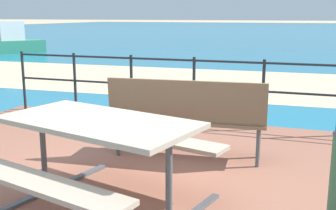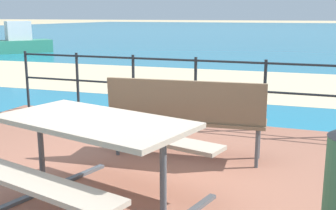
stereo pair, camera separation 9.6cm
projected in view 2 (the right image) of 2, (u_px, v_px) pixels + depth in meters
ground_plane at (123, 190)px, 3.98m from camera, size 240.00×240.00×0.00m
patio_paving at (123, 187)px, 3.97m from camera, size 6.40×5.20×0.06m
sea_water at (305, 32)px, 40.69m from camera, size 90.00×90.00×0.01m
beach_strip at (245, 84)px, 10.07m from camera, size 54.10×5.90×0.01m
picnic_table at (95, 140)px, 3.30m from camera, size 1.88×1.86×0.77m
park_bench at (186, 112)px, 4.54m from camera, size 1.74×0.56×0.90m
railing_fence at (195, 83)px, 6.04m from camera, size 5.94×0.04×0.98m
boat_near at (13, 43)px, 17.99m from camera, size 2.85×3.31×1.35m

